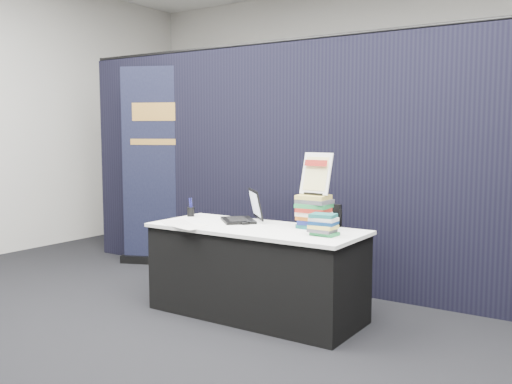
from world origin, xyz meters
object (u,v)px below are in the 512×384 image
(display_table, at_px, (256,271))
(laptop, at_px, (241,213))
(info_sign, at_px, (316,174))
(book_stack_short, at_px, (324,225))
(stacking_chair, at_px, (312,251))
(book_stack_tall, at_px, (314,212))
(pullup_banner, at_px, (160,178))

(display_table, height_order, laptop, laptop)
(laptop, relative_size, info_sign, 1.44)
(book_stack_short, xyz_separation_m, stacking_chair, (-0.36, 0.49, -0.33))
(book_stack_short, bearing_deg, book_stack_tall, 130.93)
(display_table, bearing_deg, info_sign, 26.60)
(info_sign, distance_m, stacking_chair, 0.74)
(display_table, bearing_deg, laptop, 145.04)
(display_table, bearing_deg, stacking_chair, 56.81)
(book_stack_tall, height_order, book_stack_short, book_stack_tall)
(pullup_banner, relative_size, stacking_chair, 2.51)
(laptop, distance_m, info_sign, 0.82)
(book_stack_tall, distance_m, info_sign, 0.31)
(stacking_chair, bearing_deg, info_sign, -57.59)
(laptop, bearing_deg, book_stack_short, 29.69)
(display_table, xyz_separation_m, info_sign, (0.44, 0.22, 0.81))
(laptop, xyz_separation_m, stacking_chair, (0.57, 0.24, -0.31))
(stacking_chair, bearing_deg, pullup_banner, 165.29)
(laptop, bearing_deg, book_stack_tall, 43.87)
(book_stack_short, relative_size, stacking_chair, 0.21)
(book_stack_tall, height_order, pullup_banner, pullup_banner)
(book_stack_short, distance_m, stacking_chair, 0.69)
(laptop, xyz_separation_m, info_sign, (0.73, 0.02, 0.38))
(info_sign, bearing_deg, book_stack_tall, -87.13)
(laptop, height_order, info_sign, info_sign)
(laptop, xyz_separation_m, book_stack_short, (0.93, -0.25, 0.02))
(book_stack_tall, relative_size, stacking_chair, 0.30)
(display_table, xyz_separation_m, laptop, (-0.29, 0.20, 0.44))
(display_table, height_order, pullup_banner, pullup_banner)
(display_table, distance_m, book_stack_short, 0.79)
(display_table, bearing_deg, book_stack_tall, 23.32)
(pullup_banner, height_order, stacking_chair, pullup_banner)
(display_table, xyz_separation_m, stacking_chair, (0.29, 0.44, 0.13))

